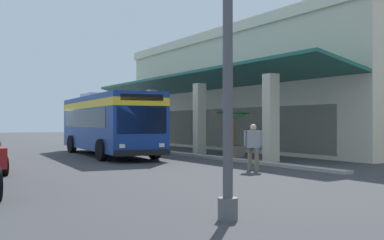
{
  "coord_description": "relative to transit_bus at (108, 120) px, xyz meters",
  "views": [
    {
      "loc": [
        28.79,
        -8.65,
        1.74
      ],
      "look_at": [
        5.3,
        4.85,
        1.88
      ],
      "focal_mm": 45.99,
      "sensor_mm": 36.0,
      "label": 1
    }
  ],
  "objects": [
    {
      "name": "ground",
      "position": [
        -3.97,
        7.56,
        -1.85
      ],
      "size": [
        120.0,
        120.0,
        0.0
      ],
      "primitive_type": "plane",
      "color": "#38383A"
    },
    {
      "name": "plaza_building",
      "position": [
        -1.71,
        13.25,
        2.01
      ],
      "size": [
        25.16,
        14.45,
        7.71
      ],
      "color": "beige",
      "rests_on": "ground"
    },
    {
      "name": "potted_palm",
      "position": [
        4.29,
        5.17,
        -1.24
      ],
      "size": [
        1.7,
        2.16,
        2.33
      ],
      "color": "gray",
      "rests_on": "ground"
    },
    {
      "name": "pedestrian",
      "position": [
        10.61,
        1.62,
        -0.91
      ],
      "size": [
        0.54,
        0.59,
        1.68
      ],
      "color": "#726651",
      "rests_on": "ground"
    },
    {
      "name": "transit_bus",
      "position": [
        0.0,
        0.0,
        0.0
      ],
      "size": [
        11.38,
        3.5,
        3.34
      ],
      "color": "navy",
      "rests_on": "ground"
    },
    {
      "name": "curb_strip",
      "position": [
        -1.71,
        3.63,
        -1.79
      ],
      "size": [
        29.83,
        0.5,
        0.12
      ],
      "primitive_type": "cube",
      "color": "#9E998E",
      "rests_on": "ground"
    }
  ]
}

